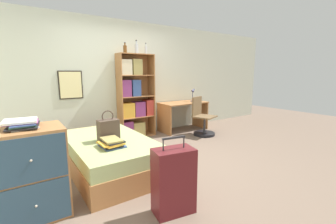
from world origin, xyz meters
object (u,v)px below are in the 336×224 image
desk_chair (203,123)px  bed (109,154)px  bottle_clear (146,50)px  handbag (108,130)px  bookcase (134,100)px  bottle_brown (136,48)px  dresser (31,173)px  bottle_green (125,49)px  suitcase (174,181)px  desk (183,111)px  magazine_pile_on_dresser (22,124)px  desk_lamp (193,92)px  book_stack_on_bed (112,143)px

desk_chair → bed: bearing=-166.2°
bottle_clear → handbag: bearing=-135.1°
bookcase → bottle_clear: size_ratio=7.63×
bottle_brown → bottle_clear: size_ratio=1.16×
handbag → dresser: bearing=-150.6°
bed → bottle_green: bearing=55.6°
suitcase → desk: 3.48m
bed → dresser: bearing=-147.5°
handbag → dresser: 1.18m
magazine_pile_on_dresser → desk_lamp: desk_lamp is taller
suitcase → bottle_green: (0.75, 2.78, 1.61)m
book_stack_on_bed → bottle_brown: bearing=53.5°
bottle_green → desk: bearing=-4.7°
dresser → desk_chair: (3.56, 1.28, -0.18)m
book_stack_on_bed → desk_chair: (2.62, 1.02, -0.26)m
suitcase → desk_lamp: bearing=46.0°
desk_chair → bottle_brown: bearing=151.3°
book_stack_on_bed → bookcase: bearing=56.0°
desk → suitcase: bearing=-130.1°
bottle_clear → desk_chair: 2.14m
bookcase → bottle_clear: bottle_clear is taller
desk_lamp → desk: bearing=179.5°
bottle_green → bottle_brown: size_ratio=0.77×
bottle_brown → desk: 1.92m
bed → bottle_clear: bearing=43.5°
magazine_pile_on_dresser → desk_lamp: size_ratio=1.09×
bed → desk: desk is taller
bookcase → bottle_clear: 1.16m
bookcase → desk_lamp: bearing=-5.3°
bottle_clear → bottle_brown: bearing=-176.1°
book_stack_on_bed → desk_lamp: size_ratio=1.04×
suitcase → bottle_green: bearing=74.9°
dresser → bottle_green: size_ratio=4.25×
bottle_brown → bookcase: bearing=154.3°
book_stack_on_bed → desk: 3.00m
bed → handbag: 0.42m
desk_chair → bottle_clear: bearing=145.6°
bottle_green → desk_lamp: size_ratio=0.61×
handbag → book_stack_on_bed: 0.33m
bookcase → book_stack_on_bed: bearing=-124.0°
bed → dresser: 1.25m
desk → desk_chair: (0.10, -0.62, -0.22)m
bed → bottle_clear: bottle_clear is taller
suitcase → bottle_brown: 3.37m
dresser → magazine_pile_on_dresser: (-0.03, 0.05, 0.51)m
bed → magazine_pile_on_dresser: magazine_pile_on_dresser is taller
bottle_clear → desk_lamp: size_ratio=0.68×
bottle_brown → magazine_pile_on_dresser: bearing=-139.1°
magazine_pile_on_dresser → desk_chair: (3.59, 1.23, -0.69)m
suitcase → bottle_brown: (1.01, 2.77, 1.63)m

